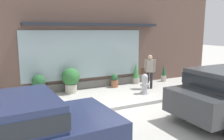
{
  "coord_description": "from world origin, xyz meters",
  "views": [
    {
      "loc": [
        -3.97,
        -6.91,
        2.72
      ],
      "look_at": [
        0.0,
        1.2,
        1.12
      ],
      "focal_mm": 36.47,
      "sensor_mm": 36.0,
      "label": 1
    }
  ],
  "objects_px": {
    "potted_plant_window_left": "(71,79)",
    "potted_plant_corner_tall": "(136,73)",
    "potted_plant_trailing_edge": "(115,81)",
    "potted_plant_window_center": "(39,84)",
    "pedestrian_with_handbag": "(149,69)",
    "potted_plant_by_entrance": "(164,74)",
    "fire_hydrant": "(145,84)"
  },
  "relations": [
    {
      "from": "pedestrian_with_handbag",
      "to": "potted_plant_by_entrance",
      "type": "xyz_separation_m",
      "value": [
        1.61,
        0.92,
        -0.51
      ]
    },
    {
      "from": "potted_plant_by_entrance",
      "to": "potted_plant_window_left",
      "type": "xyz_separation_m",
      "value": [
        -5.11,
        -0.06,
        0.21
      ]
    },
    {
      "from": "fire_hydrant",
      "to": "pedestrian_with_handbag",
      "type": "distance_m",
      "value": 1.05
    },
    {
      "from": "fire_hydrant",
      "to": "potted_plant_corner_tall",
      "type": "bearing_deg",
      "value": 69.13
    },
    {
      "from": "fire_hydrant",
      "to": "potted_plant_by_entrance",
      "type": "bearing_deg",
      "value": 34.35
    },
    {
      "from": "pedestrian_with_handbag",
      "to": "potted_plant_window_center",
      "type": "xyz_separation_m",
      "value": [
        -4.83,
        0.99,
        -0.42
      ]
    },
    {
      "from": "pedestrian_with_handbag",
      "to": "potted_plant_window_left",
      "type": "height_order",
      "value": "pedestrian_with_handbag"
    },
    {
      "from": "potted_plant_window_left",
      "to": "fire_hydrant",
      "type": "bearing_deg",
      "value": -27.9
    },
    {
      "from": "potted_plant_trailing_edge",
      "to": "pedestrian_with_handbag",
      "type": "bearing_deg",
      "value": -34.65
    },
    {
      "from": "pedestrian_with_handbag",
      "to": "potted_plant_trailing_edge",
      "type": "relative_size",
      "value": 2.49
    },
    {
      "from": "potted_plant_by_entrance",
      "to": "potted_plant_corner_tall",
      "type": "distance_m",
      "value": 1.62
    },
    {
      "from": "fire_hydrant",
      "to": "potted_plant_trailing_edge",
      "type": "bearing_deg",
      "value": 113.06
    },
    {
      "from": "potted_plant_by_entrance",
      "to": "potted_plant_corner_tall",
      "type": "relative_size",
      "value": 0.8
    },
    {
      "from": "fire_hydrant",
      "to": "pedestrian_with_handbag",
      "type": "relative_size",
      "value": 0.55
    },
    {
      "from": "potted_plant_by_entrance",
      "to": "potted_plant_corner_tall",
      "type": "xyz_separation_m",
      "value": [
        -1.59,
        0.24,
        0.11
      ]
    },
    {
      "from": "potted_plant_window_left",
      "to": "potted_plant_corner_tall",
      "type": "height_order",
      "value": "potted_plant_window_left"
    },
    {
      "from": "fire_hydrant",
      "to": "potted_plant_window_left",
      "type": "bearing_deg",
      "value": 152.1
    },
    {
      "from": "potted_plant_by_entrance",
      "to": "potted_plant_trailing_edge",
      "type": "bearing_deg",
      "value": 179.92
    },
    {
      "from": "potted_plant_window_left",
      "to": "potted_plant_corner_tall",
      "type": "bearing_deg",
      "value": 4.95
    },
    {
      "from": "pedestrian_with_handbag",
      "to": "potted_plant_trailing_edge",
      "type": "xyz_separation_m",
      "value": [
        -1.34,
        0.93,
        -0.6
      ]
    },
    {
      "from": "fire_hydrant",
      "to": "potted_plant_trailing_edge",
      "type": "xyz_separation_m",
      "value": [
        -0.67,
        1.56,
        -0.1
      ]
    },
    {
      "from": "pedestrian_with_handbag",
      "to": "potted_plant_window_center",
      "type": "distance_m",
      "value": 4.95
    },
    {
      "from": "potted_plant_corner_tall",
      "to": "potted_plant_by_entrance",
      "type": "bearing_deg",
      "value": -8.72
    },
    {
      "from": "potted_plant_by_entrance",
      "to": "potted_plant_corner_tall",
      "type": "height_order",
      "value": "potted_plant_corner_tall"
    },
    {
      "from": "pedestrian_with_handbag",
      "to": "potted_plant_window_left",
      "type": "distance_m",
      "value": 3.62
    },
    {
      "from": "fire_hydrant",
      "to": "potted_plant_window_left",
      "type": "relative_size",
      "value": 0.78
    },
    {
      "from": "potted_plant_corner_tall",
      "to": "potted_plant_window_center",
      "type": "distance_m",
      "value": 4.85
    },
    {
      "from": "potted_plant_trailing_edge",
      "to": "potted_plant_window_center",
      "type": "distance_m",
      "value": 3.5
    },
    {
      "from": "potted_plant_window_left",
      "to": "potted_plant_trailing_edge",
      "type": "bearing_deg",
      "value": 1.71
    },
    {
      "from": "potted_plant_by_entrance",
      "to": "potted_plant_window_left",
      "type": "relative_size",
      "value": 0.79
    },
    {
      "from": "potted_plant_trailing_edge",
      "to": "potted_plant_corner_tall",
      "type": "relative_size",
      "value": 0.58
    },
    {
      "from": "potted_plant_window_left",
      "to": "potted_plant_corner_tall",
      "type": "distance_m",
      "value": 3.53
    }
  ]
}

